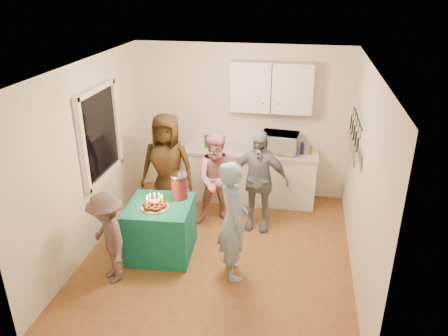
% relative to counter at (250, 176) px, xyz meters
% --- Properties ---
extents(floor, '(4.00, 4.00, 0.00)m').
position_rel_counter_xyz_m(floor, '(-0.20, -1.70, -0.43)').
color(floor, brown).
rests_on(floor, ground).
extents(ceiling, '(4.00, 4.00, 0.00)m').
position_rel_counter_xyz_m(ceiling, '(-0.20, -1.70, 2.17)').
color(ceiling, white).
rests_on(ceiling, floor).
extents(back_wall, '(3.60, 3.60, 0.00)m').
position_rel_counter_xyz_m(back_wall, '(-0.20, 0.30, 0.87)').
color(back_wall, silver).
rests_on(back_wall, floor).
extents(left_wall, '(4.00, 4.00, 0.00)m').
position_rel_counter_xyz_m(left_wall, '(-2.00, -1.70, 0.87)').
color(left_wall, silver).
rests_on(left_wall, floor).
extents(right_wall, '(4.00, 4.00, 0.00)m').
position_rel_counter_xyz_m(right_wall, '(1.60, -1.70, 0.87)').
color(right_wall, silver).
rests_on(right_wall, floor).
extents(window_night, '(0.04, 1.00, 1.20)m').
position_rel_counter_xyz_m(window_night, '(-1.97, -1.40, 1.12)').
color(window_night, black).
rests_on(window_night, left_wall).
extents(counter, '(2.20, 0.58, 0.86)m').
position_rel_counter_xyz_m(counter, '(0.00, 0.00, 0.00)').
color(counter, white).
rests_on(counter, floor).
extents(countertop, '(2.24, 0.62, 0.05)m').
position_rel_counter_xyz_m(countertop, '(0.00, -0.00, 0.46)').
color(countertop, beige).
rests_on(countertop, counter).
extents(upper_cabinet, '(1.30, 0.30, 0.80)m').
position_rel_counter_xyz_m(upper_cabinet, '(0.30, 0.15, 1.52)').
color(upper_cabinet, white).
rests_on(upper_cabinet, back_wall).
extents(pot_rack, '(0.12, 1.00, 0.60)m').
position_rel_counter_xyz_m(pot_rack, '(1.52, -1.00, 1.17)').
color(pot_rack, black).
rests_on(pot_rack, right_wall).
extents(microwave, '(0.62, 0.45, 0.33)m').
position_rel_counter_xyz_m(microwave, '(0.48, 0.00, 0.64)').
color(microwave, white).
rests_on(microwave, countertop).
extents(party_table, '(0.91, 0.91, 0.76)m').
position_rel_counter_xyz_m(party_table, '(-1.00, -1.84, -0.05)').
color(party_table, '#11705C').
rests_on(party_table, floor).
extents(donut_cake, '(0.38, 0.38, 0.18)m').
position_rel_counter_xyz_m(donut_cake, '(-1.02, -1.93, 0.42)').
color(donut_cake, '#381C0C').
rests_on(donut_cake, party_table).
extents(punch_jar, '(0.22, 0.22, 0.34)m').
position_rel_counter_xyz_m(punch_jar, '(-0.77, -1.60, 0.50)').
color(punch_jar, red).
rests_on(punch_jar, party_table).
extents(man_birthday, '(0.56, 0.68, 1.58)m').
position_rel_counter_xyz_m(man_birthday, '(0.06, -2.13, 0.36)').
color(man_birthday, '#81A3BC').
rests_on(man_birthday, floor).
extents(woman_back_left, '(0.84, 0.55, 1.71)m').
position_rel_counter_xyz_m(woman_back_left, '(-1.19, -0.82, 0.43)').
color(woman_back_left, '#4F3616').
rests_on(woman_back_left, floor).
extents(woman_back_center, '(0.83, 0.72, 1.49)m').
position_rel_counter_xyz_m(woman_back_center, '(-0.37, -0.89, 0.31)').
color(woman_back_center, '#CA6982').
rests_on(woman_back_center, floor).
extents(woman_back_right, '(0.95, 0.45, 1.58)m').
position_rel_counter_xyz_m(woman_back_right, '(0.23, -0.91, 0.36)').
color(woman_back_right, black).
rests_on(woman_back_right, floor).
extents(child_near_left, '(0.87, 0.89, 1.22)m').
position_rel_counter_xyz_m(child_near_left, '(-1.44, -2.52, 0.18)').
color(child_near_left, '#4E3E3F').
rests_on(child_near_left, floor).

